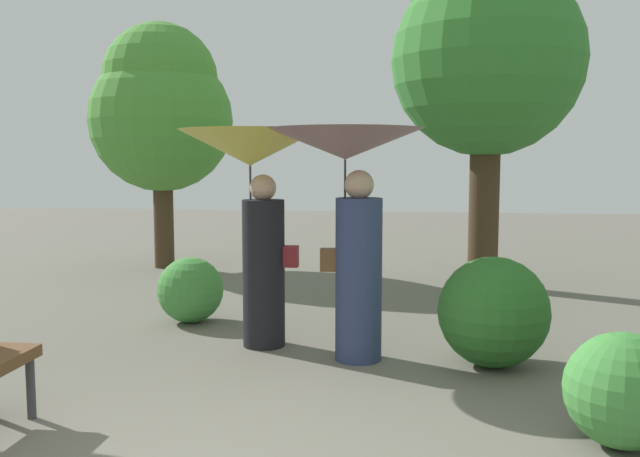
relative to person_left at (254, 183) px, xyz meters
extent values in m
cylinder|color=black|center=(0.08, 0.00, -0.85)|extent=(0.39, 0.39, 1.38)
sphere|color=tan|center=(0.08, 0.00, -0.05)|extent=(0.25, 0.25, 0.25)
cylinder|color=#333338|center=(-0.04, 0.00, -0.24)|extent=(0.02, 0.02, 0.79)
cone|color=#D8C64C|center=(-0.04, 0.00, 0.32)|extent=(1.32, 1.32, 0.33)
cube|color=maroon|center=(0.34, 0.01, -0.68)|extent=(0.14, 0.10, 0.20)
cylinder|color=navy|center=(1.00, -0.32, -0.83)|extent=(0.41, 0.41, 1.42)
sphere|color=tan|center=(1.00, -0.32, 0.00)|extent=(0.25, 0.25, 0.25)
cylinder|color=#333338|center=(0.88, -0.32, -0.20)|extent=(0.02, 0.02, 0.82)
cone|color=gray|center=(0.88, -0.32, 0.35)|extent=(1.34, 1.34, 0.27)
cube|color=brown|center=(0.74, -0.32, -0.66)|extent=(0.14, 0.10, 0.20)
cylinder|color=#38383D|center=(-1.07, -2.01, -1.32)|extent=(0.06, 0.06, 0.44)
cylinder|color=#42301E|center=(-2.59, 4.38, 0.05)|extent=(0.32, 0.32, 3.17)
sphere|color=#4C9338|center=(-2.59, 4.38, 0.84)|extent=(2.28, 2.28, 2.28)
sphere|color=#4C9338|center=(-2.59, 4.38, 1.47)|extent=(1.82, 1.82, 1.82)
cylinder|color=#42301E|center=(2.40, 3.43, 0.52)|extent=(0.41, 0.41, 4.12)
sphere|color=#387F33|center=(2.40, 3.43, 1.55)|extent=(2.59, 2.59, 2.59)
sphere|color=#428C3D|center=(2.76, -1.91, -1.19)|extent=(0.71, 0.71, 0.71)
sphere|color=#428C3D|center=(-0.91, 0.79, -1.19)|extent=(0.71, 0.71, 0.71)
sphere|color=#2D6B28|center=(2.15, -0.35, -1.07)|extent=(0.94, 0.94, 0.94)
camera|label=1|loc=(1.52, -6.15, 0.21)|focal=38.22mm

